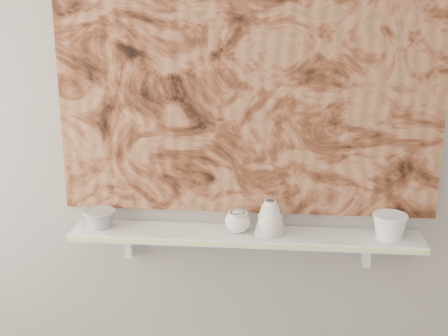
# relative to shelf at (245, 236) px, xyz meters

# --- Properties ---
(wall_back) EXTENTS (3.60, 0.00, 3.60)m
(wall_back) POSITION_rel_shelf_xyz_m (0.00, 0.09, 0.44)
(wall_back) COLOR gray
(wall_back) RESTS_ON floor
(shelf) EXTENTS (1.40, 0.18, 0.03)m
(shelf) POSITION_rel_shelf_xyz_m (0.00, 0.00, 0.00)
(shelf) COLOR silver
(shelf) RESTS_ON wall_back
(shelf_stripe) EXTENTS (1.40, 0.01, 0.02)m
(shelf_stripe) POSITION_rel_shelf_xyz_m (0.00, -0.09, 0.00)
(shelf_stripe) COLOR beige
(shelf_stripe) RESTS_ON shelf
(bracket_left) EXTENTS (0.03, 0.06, 0.12)m
(bracket_left) POSITION_rel_shelf_xyz_m (-0.49, 0.06, -0.07)
(bracket_left) COLOR silver
(bracket_left) RESTS_ON wall_back
(bracket_right) EXTENTS (0.03, 0.06, 0.12)m
(bracket_right) POSITION_rel_shelf_xyz_m (0.49, 0.06, -0.07)
(bracket_right) COLOR silver
(bracket_right) RESTS_ON wall_back
(painting) EXTENTS (1.50, 0.02, 1.10)m
(painting) POSITION_rel_shelf_xyz_m (0.00, 0.08, 0.62)
(painting) COLOR brown
(painting) RESTS_ON wall_back
(house_motif) EXTENTS (0.09, 0.00, 0.08)m
(house_motif) POSITION_rel_shelf_xyz_m (0.45, 0.07, 0.32)
(house_motif) COLOR black
(house_motif) RESTS_ON painting
(bowl_grey) EXTENTS (0.17, 0.17, 0.08)m
(bowl_grey) POSITION_rel_shelf_xyz_m (-0.59, 0.00, 0.05)
(bowl_grey) COLOR gray
(bowl_grey) RESTS_ON shelf
(cup_cream) EXTENTS (0.11, 0.11, 0.09)m
(cup_cream) POSITION_rel_shelf_xyz_m (-0.03, 0.00, 0.06)
(cup_cream) COLOR silver
(cup_cream) RESTS_ON shelf
(bell_vessel) EXTENTS (0.13, 0.13, 0.14)m
(bell_vessel) POSITION_rel_shelf_xyz_m (0.10, 0.00, 0.08)
(bell_vessel) COLOR silver
(bell_vessel) RESTS_ON shelf
(bowl_white) EXTENTS (0.18, 0.18, 0.10)m
(bowl_white) POSITION_rel_shelf_xyz_m (0.56, 0.00, 0.06)
(bowl_white) COLOR white
(bowl_white) RESTS_ON shelf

